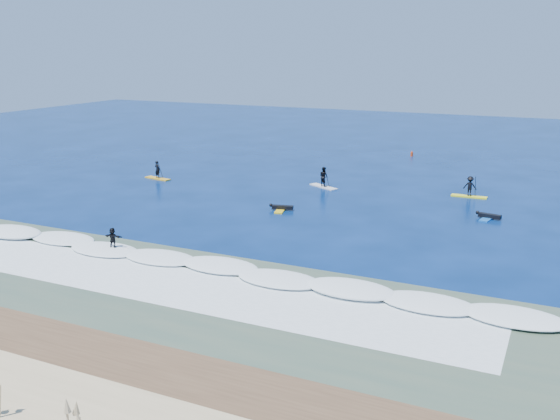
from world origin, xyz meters
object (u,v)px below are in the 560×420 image
at_px(prone_paddler_near, 281,208).
at_px(wave_surfer, 113,239).
at_px(sup_paddler_right, 470,188).
at_px(marker_buoy, 412,154).
at_px(sup_paddler_center, 324,178).
at_px(prone_paddler_far, 488,216).
at_px(sup_paddler_left, 158,172).

height_order(prone_paddler_near, wave_surfer, wave_surfer).
xyz_separation_m(sup_paddler_right, marker_buoy, (-9.15, 17.69, -0.49)).
height_order(sup_paddler_center, sup_paddler_right, sup_paddler_center).
bearing_deg(marker_buoy, prone_paddler_far, -64.46).
height_order(sup_paddler_left, wave_surfer, sup_paddler_left).
bearing_deg(prone_paddler_far, sup_paddler_right, 30.58).
height_order(sup_paddler_center, marker_buoy, sup_paddler_center).
relative_size(sup_paddler_right, prone_paddler_near, 1.20).
relative_size(sup_paddler_left, sup_paddler_center, 0.97).
relative_size(sup_paddler_left, prone_paddler_near, 1.21).
bearing_deg(sup_paddler_right, prone_paddler_far, -70.26).
xyz_separation_m(sup_paddler_right, prone_paddler_far, (2.35, -6.38, -0.63)).
xyz_separation_m(sup_paddler_left, sup_paddler_center, (15.70, 3.35, 0.18)).
distance_m(sup_paddler_left, prone_paddler_near, 16.61).
xyz_separation_m(sup_paddler_center, sup_paddler_right, (12.48, 1.72, -0.00)).
bearing_deg(prone_paddler_near, sup_paddler_left, 57.17).
bearing_deg(sup_paddler_right, sup_paddler_center, -172.62).
xyz_separation_m(sup_paddler_left, sup_paddler_right, (28.18, 5.07, 0.17)).
bearing_deg(sup_paddler_center, sup_paddler_left, -139.10).
bearing_deg(sup_paddler_right, wave_surfer, -126.78).
bearing_deg(sup_paddler_left, sup_paddler_center, 23.74).
distance_m(wave_surfer, marker_buoy, 42.70).
bearing_deg(sup_paddler_left, prone_paddler_far, 9.24).
xyz_separation_m(prone_paddler_far, wave_surfer, (-20.08, -17.75, 0.62)).
height_order(sup_paddler_left, sup_paddler_center, sup_paddler_center).
bearing_deg(wave_surfer, sup_paddler_left, 112.01).
bearing_deg(wave_surfer, prone_paddler_far, 34.76).
height_order(sup_paddler_center, wave_surfer, sup_paddler_center).
bearing_deg(sup_paddler_left, prone_paddler_near, -7.82).
bearing_deg(sup_paddler_right, prone_paddler_near, -140.21).
height_order(sup_paddler_left, prone_paddler_far, sup_paddler_left).
height_order(prone_paddler_near, marker_buoy, marker_buoy).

